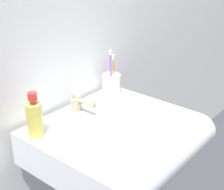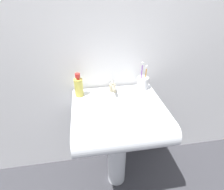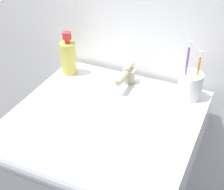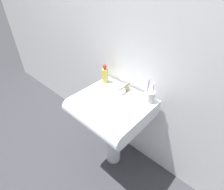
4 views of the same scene
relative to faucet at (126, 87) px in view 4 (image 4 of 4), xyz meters
The scene contains 7 objects.
ground_plane 0.83m from the faucet, 87.59° to the right, with size 6.00×6.00×0.00m, color #38383D.
wall_back 0.41m from the faucet, 86.63° to the left, with size 5.00×0.05×2.40m, color white.
sink_pedestal 0.52m from the faucet, 87.59° to the right, with size 0.14×0.14×0.64m, color white.
sink_basin 0.24m from the faucet, 88.18° to the right, with size 0.58×0.53×0.13m.
faucet is the anchor object (origin of this frame).
toothbrush_cup 0.22m from the faucet, ahead, with size 0.08×0.08×0.21m.
soap_bottle 0.23m from the faucet, behind, with size 0.06×0.06×0.17m.
Camera 4 is at (0.72, -0.81, 1.62)m, focal length 28.00 mm.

